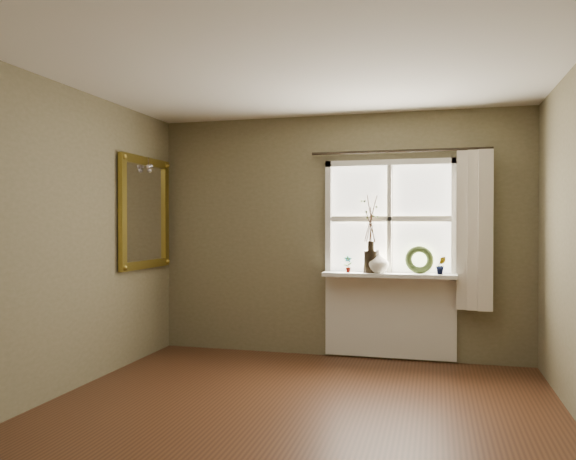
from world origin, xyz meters
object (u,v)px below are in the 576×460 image
Objects in this scene: cream_vase at (378,261)px; gilt_mirror at (145,212)px; wreath at (419,263)px; dark_jug at (371,262)px.

gilt_mirror is at bearing -168.50° from cream_vase.
wreath is 0.25× the size of gilt_mirror.
dark_jug is 0.49m from wreath.
dark_jug is 0.97× the size of cream_vase.
wreath is at bearing 5.45° from cream_vase.
gilt_mirror is at bearing -178.86° from wreath.
dark_jug is 0.07m from cream_vase.
dark_jug is at bearing 180.00° from cream_vase.
wreath is at bearing 10.61° from gilt_mirror.
wreath is (0.49, 0.04, -0.00)m from dark_jug.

